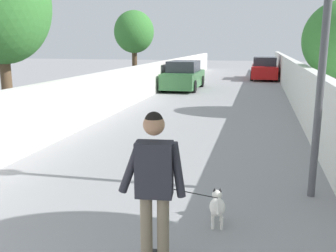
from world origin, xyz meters
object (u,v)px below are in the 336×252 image
Objects in this scene: dog at (217,206)px; car_near at (184,76)px; lamp_post at (327,10)px; car_far at (264,69)px; person_skateboarder at (154,180)px; tree_left_far at (134,32)px.

dog is 15.66m from car_near.
lamp_post is 14.92m from car_near.
lamp_post is 20.96m from car_far.
lamp_post is 2.50× the size of person_skateboarder.
lamp_post reaches higher than person_skateboarder.
dog is 22.20m from car_far.
tree_left_far reaches higher than person_skateboarder.
tree_left_far is 3.59m from car_near.
car_near is at bearing 19.58° from lamp_post.
person_skateboarder is at bearing -160.70° from tree_left_far.
tree_left_far is 16.45m from dog.
dog is 0.40× the size of car_far.
car_near and car_far have the same top height.
car_far is at bearing -32.06° from car_near.
person_skateboarder is at bearing 176.75° from car_far.
tree_left_far is at bearing 19.30° from person_skateboarder.
lamp_post is at bearing -160.42° from car_near.
person_skateboarder is 0.41× the size of car_far.
dog is (-14.96, -6.24, -2.78)m from tree_left_far.
lamp_post reaches higher than dog.
car_far is at bearing 1.65° from lamp_post.
car_near reaches higher than dog.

